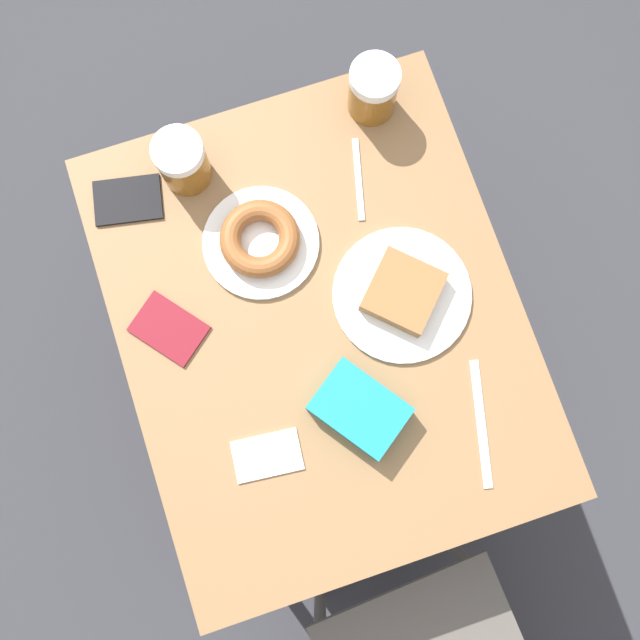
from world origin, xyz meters
The scene contains 12 objects.
ground_plane centered at (0.00, 0.00, 0.00)m, with size 8.00×8.00×0.00m, color #333338.
table centered at (0.00, 0.00, 0.65)m, with size 0.73×0.90×0.72m.
plate_with_cake centered at (-0.16, 0.00, 0.74)m, with size 0.25×0.25×0.05m.
plate_with_donut centered at (0.06, -0.18, 0.74)m, with size 0.22×0.22×0.05m.
beer_mug_left centered at (0.15, -0.35, 0.78)m, with size 0.09×0.09×0.12m.
beer_mug_center centered at (-0.23, -0.37, 0.78)m, with size 0.09×0.09×0.12m.
napkin_folded centered at (0.16, 0.20, 0.72)m, with size 0.13×0.09×0.00m.
fork centered at (-0.15, -0.24, 0.72)m, with size 0.05×0.16×0.00m.
knife centered at (-0.21, 0.26, 0.72)m, with size 0.07×0.22×0.00m.
passport_near_edge centered at (0.26, -0.07, 0.72)m, with size 0.15×0.15×0.01m.
passport_far_edge centered at (0.27, -0.33, 0.72)m, with size 0.14×0.11×0.01m.
blue_pouch centered at (-0.02, 0.17, 0.75)m, with size 0.18×0.19×0.05m.
Camera 1 is at (0.07, 0.21, 2.00)m, focal length 40.00 mm.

